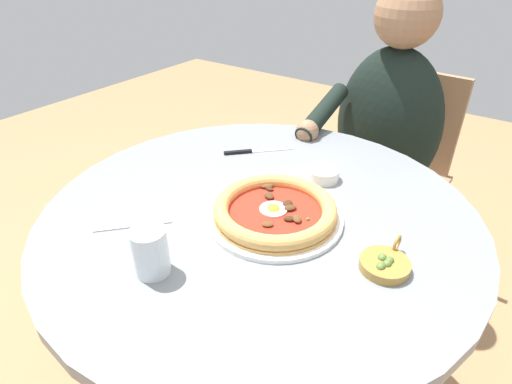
{
  "coord_description": "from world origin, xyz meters",
  "views": [
    {
      "loc": [
        0.63,
        0.44,
        1.27
      ],
      "look_at": [
        -0.04,
        -0.04,
        0.75
      ],
      "focal_mm": 29.1,
      "sensor_mm": 36.0,
      "label": 1
    }
  ],
  "objects_px": {
    "steak_knife": "(248,152)",
    "cafe_chair_diner": "(394,162)",
    "pizza_on_plate": "(275,211)",
    "diner_person": "(377,175)",
    "water_glass": "(151,255)",
    "fork_utensil": "(133,226)",
    "olive_pan": "(385,264)",
    "dining_table": "(259,260)",
    "ramekin_capers": "(323,174)"
  },
  "relations": [
    {
      "from": "steak_knife",
      "to": "ramekin_capers",
      "type": "bearing_deg",
      "value": 87.47
    },
    {
      "from": "fork_utensil",
      "to": "cafe_chair_diner",
      "type": "height_order",
      "value": "cafe_chair_diner"
    },
    {
      "from": "pizza_on_plate",
      "to": "steak_knife",
      "type": "distance_m",
      "value": 0.32
    },
    {
      "from": "steak_knife",
      "to": "cafe_chair_diner",
      "type": "bearing_deg",
      "value": 159.07
    },
    {
      "from": "pizza_on_plate",
      "to": "fork_utensil",
      "type": "height_order",
      "value": "pizza_on_plate"
    },
    {
      "from": "ramekin_capers",
      "to": "olive_pan",
      "type": "xyz_separation_m",
      "value": [
        0.23,
        0.24,
        -0.0
      ]
    },
    {
      "from": "pizza_on_plate",
      "to": "olive_pan",
      "type": "relative_size",
      "value": 2.49
    },
    {
      "from": "fork_utensil",
      "to": "cafe_chair_diner",
      "type": "distance_m",
      "value": 1.09
    },
    {
      "from": "pizza_on_plate",
      "to": "diner_person",
      "type": "xyz_separation_m",
      "value": [
        -0.71,
        -0.01,
        -0.24
      ]
    },
    {
      "from": "pizza_on_plate",
      "to": "ramekin_capers",
      "type": "bearing_deg",
      "value": 178.32
    },
    {
      "from": "steak_knife",
      "to": "fork_utensil",
      "type": "distance_m",
      "value": 0.42
    },
    {
      "from": "water_glass",
      "to": "fork_utensil",
      "type": "distance_m",
      "value": 0.16
    },
    {
      "from": "pizza_on_plate",
      "to": "water_glass",
      "type": "xyz_separation_m",
      "value": [
        0.27,
        -0.09,
        0.02
      ]
    },
    {
      "from": "dining_table",
      "to": "cafe_chair_diner",
      "type": "xyz_separation_m",
      "value": [
        -0.83,
        0.05,
        -0.07
      ]
    },
    {
      "from": "water_glass",
      "to": "diner_person",
      "type": "distance_m",
      "value": 1.01
    },
    {
      "from": "ramekin_capers",
      "to": "olive_pan",
      "type": "bearing_deg",
      "value": 47.38
    },
    {
      "from": "pizza_on_plate",
      "to": "olive_pan",
      "type": "bearing_deg",
      "value": 87.01
    },
    {
      "from": "water_glass",
      "to": "olive_pan",
      "type": "bearing_deg",
      "value": 126.42
    },
    {
      "from": "steak_knife",
      "to": "cafe_chair_diner",
      "type": "relative_size",
      "value": 0.18
    },
    {
      "from": "olive_pan",
      "to": "diner_person",
      "type": "bearing_deg",
      "value": -160.21
    },
    {
      "from": "olive_pan",
      "to": "fork_utensil",
      "type": "xyz_separation_m",
      "value": [
        0.18,
        -0.48,
        -0.01
      ]
    },
    {
      "from": "pizza_on_plate",
      "to": "cafe_chair_diner",
      "type": "height_order",
      "value": "cafe_chair_diner"
    },
    {
      "from": "dining_table",
      "to": "steak_knife",
      "type": "relative_size",
      "value": 6.56
    },
    {
      "from": "steak_knife",
      "to": "cafe_chair_diner",
      "type": "distance_m",
      "value": 0.7
    },
    {
      "from": "steak_knife",
      "to": "ramekin_capers",
      "type": "distance_m",
      "value": 0.24
    },
    {
      "from": "diner_person",
      "to": "pizza_on_plate",
      "type": "bearing_deg",
      "value": 0.64
    },
    {
      "from": "ramekin_capers",
      "to": "fork_utensil",
      "type": "relative_size",
      "value": 0.61
    },
    {
      "from": "water_glass",
      "to": "steak_knife",
      "type": "xyz_separation_m",
      "value": [
        -0.49,
        -0.14,
        -0.04
      ]
    },
    {
      "from": "steak_knife",
      "to": "diner_person",
      "type": "relative_size",
      "value": 0.13
    },
    {
      "from": "water_glass",
      "to": "steak_knife",
      "type": "relative_size",
      "value": 0.62
    },
    {
      "from": "fork_utensil",
      "to": "steak_knife",
      "type": "bearing_deg",
      "value": -179.21
    },
    {
      "from": "diner_person",
      "to": "steak_knife",
      "type": "bearing_deg",
      "value": -25.22
    },
    {
      "from": "dining_table",
      "to": "water_glass",
      "type": "height_order",
      "value": "water_glass"
    },
    {
      "from": "olive_pan",
      "to": "cafe_chair_diner",
      "type": "distance_m",
      "value": 0.92
    },
    {
      "from": "dining_table",
      "to": "ramekin_capers",
      "type": "height_order",
      "value": "ramekin_capers"
    },
    {
      "from": "water_glass",
      "to": "cafe_chair_diner",
      "type": "relative_size",
      "value": 0.11
    },
    {
      "from": "dining_table",
      "to": "pizza_on_plate",
      "type": "height_order",
      "value": "pizza_on_plate"
    },
    {
      "from": "diner_person",
      "to": "dining_table",
      "type": "bearing_deg",
      "value": -3.48
    },
    {
      "from": "ramekin_capers",
      "to": "cafe_chair_diner",
      "type": "height_order",
      "value": "cafe_chair_diner"
    },
    {
      "from": "cafe_chair_diner",
      "to": "steak_knife",
      "type": "bearing_deg",
      "value": -20.93
    },
    {
      "from": "cafe_chair_diner",
      "to": "dining_table",
      "type": "bearing_deg",
      "value": -3.61
    },
    {
      "from": "ramekin_capers",
      "to": "olive_pan",
      "type": "height_order",
      "value": "olive_pan"
    },
    {
      "from": "steak_knife",
      "to": "ramekin_capers",
      "type": "xyz_separation_m",
      "value": [
        0.01,
        0.24,
        0.01
      ]
    },
    {
      "from": "pizza_on_plate",
      "to": "ramekin_capers",
      "type": "height_order",
      "value": "pizza_on_plate"
    },
    {
      "from": "ramekin_capers",
      "to": "olive_pan",
      "type": "relative_size",
      "value": 0.65
    },
    {
      "from": "olive_pan",
      "to": "steak_knife",
      "type": "bearing_deg",
      "value": -115.87
    },
    {
      "from": "dining_table",
      "to": "olive_pan",
      "type": "relative_size",
      "value": 8.27
    },
    {
      "from": "water_glass",
      "to": "fork_utensil",
      "type": "xyz_separation_m",
      "value": [
        -0.07,
        -0.14,
        -0.04
      ]
    },
    {
      "from": "dining_table",
      "to": "pizza_on_plate",
      "type": "bearing_deg",
      "value": 74.99
    },
    {
      "from": "olive_pan",
      "to": "pizza_on_plate",
      "type": "bearing_deg",
      "value": -92.99
    }
  ]
}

